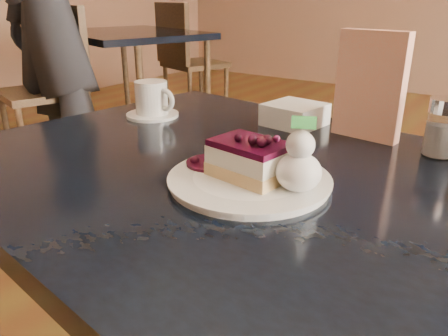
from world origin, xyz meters
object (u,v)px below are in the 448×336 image
Objects in this scene: patron at (49,17)px; dessert_plate at (249,180)px; bg_table_far_left at (136,129)px; main_table at (266,216)px; cheesecake_slice at (250,160)px; coffee_set at (152,101)px.

dessert_plate is at bearing -25.34° from patron.
main_table is at bearing -21.84° from bg_table_far_left.
patron reaches higher than cheesecake_slice.
main_table is 0.10m from dessert_plate.
coffee_set is 0.08× the size of patron.
dessert_plate is 0.48m from coffee_set.
cheesecake_slice is (0.00, 0.00, 0.04)m from dessert_plate.
patron is (-1.55, 0.76, 0.13)m from coffee_set.
main_table is at bearing -24.10° from patron.
cheesecake_slice is at bearing 0.00° from dessert_plate.
dessert_plate is 0.13× the size of bg_table_far_left.
cheesecake_slice is 2.81m from bg_table_far_left.
bg_table_far_left is at bearing 149.28° from main_table.
cheesecake_slice is 0.07× the size of bg_table_far_left.
patron is at bearing 153.63° from dessert_plate.
dessert_plate is 0.14× the size of patron.
coffee_set is at bearing 153.22° from dessert_plate.
main_table is 9.95× the size of cheesecake_slice.
dessert_plate is at bearing 0.00° from cheesecake_slice.
cheesecake_slice is 0.07× the size of patron.
coffee_set is (-0.43, 0.21, -0.00)m from cheesecake_slice.
dessert_plate is 1.84× the size of coffee_set.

